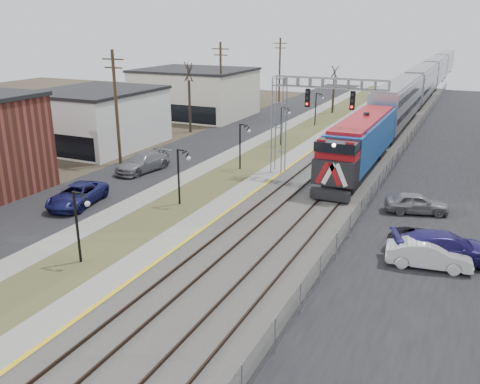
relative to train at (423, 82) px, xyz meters
The scene contains 22 objects.
ground 78.69m from the train, 94.01° to the right, with size 160.00×160.00×0.00m, color #473D2D.
street_west 46.74m from the train, 111.37° to the right, with size 7.00×120.00×0.04m, color black.
sidewalk 45.29m from the train, 106.05° to the right, with size 2.00×120.00×0.08m, color gray.
grass_median 44.56m from the train, 102.34° to the right, with size 4.00×120.00×0.06m, color #454927.
platform 44.01m from the train, 98.51° to the right, with size 2.00×120.00×0.24m, color gray.
ballast_bed 43.56m from the train, 91.98° to the right, with size 8.00×120.00×0.20m, color #595651.
platform_edge 43.88m from the train, 97.37° to the right, with size 0.24×120.00×0.01m, color gold.
track_near 43.66m from the train, 94.61° to the right, with size 1.58×120.00×0.15m.
track_far 43.52m from the train, 90.00° to the right, with size 1.58×120.00×0.15m.
train is the anchor object (origin of this frame).
signal_gantry 50.70m from the train, 94.85° to the right, with size 9.00×1.07×8.15m.
lampposts 60.91m from the train, 98.97° to the right, with size 0.14×62.14×4.00m.
utility_poles 57.10m from the train, 110.52° to the right, with size 0.28×80.28×10.00m.
fence 43.57m from the train, 86.44° to the right, with size 0.04×120.00×1.60m, color gray.
buildings_west 60.36m from the train, 116.04° to the right, with size 14.00×67.00×7.00m.
bare_trees 43.50m from the train, 114.68° to the right, with size 12.30×42.30×5.95m.
car_lot_b 63.67m from the train, 83.46° to the right, with size 1.49×4.28×1.41m, color white.
car_lot_c 62.15m from the train, 83.26° to the right, with size 2.11×4.58×1.27m, color black.
car_lot_d 62.75m from the train, 82.70° to the right, with size 2.26×5.56×1.61m, color navy.
car_lot_e 55.55m from the train, 84.10° to the right, with size 1.65×4.09×1.39m, color slate.
car_street_a 65.55m from the train, 104.01° to the right, with size 2.41×5.22×1.45m, color #171952.
car_street_b 57.14m from the train, 107.04° to the right, with size 2.20×5.41×1.57m, color slate.
Camera 1 is at (14.00, -10.54, 12.09)m, focal length 38.00 mm.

